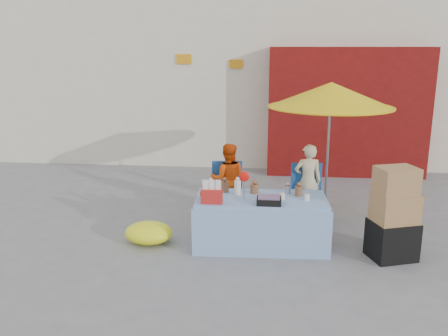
# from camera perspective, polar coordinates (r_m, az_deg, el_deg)

# --- Properties ---
(ground) EXTENTS (80.00, 80.00, 0.00)m
(ground) POSITION_cam_1_polar(r_m,az_deg,el_deg) (6.24, -0.79, -10.31)
(ground) COLOR slate
(ground) RESTS_ON ground
(backdrop) EXTENTS (14.00, 8.00, 7.80)m
(backdrop) POSITION_cam_1_polar(r_m,az_deg,el_deg) (13.16, 5.27, 16.54)
(backdrop) COLOR silver
(backdrop) RESTS_ON ground
(market_table) EXTENTS (1.79, 0.89, 1.07)m
(market_table) POSITION_cam_1_polar(r_m,az_deg,el_deg) (6.39, 4.38, -6.36)
(market_table) COLOR #8BABDF
(market_table) RESTS_ON ground
(chair_left) EXTENTS (0.52, 0.51, 0.85)m
(chair_left) POSITION_cam_1_polar(r_m,az_deg,el_deg) (7.45, 0.35, -3.99)
(chair_left) COLOR navy
(chair_left) RESTS_ON ground
(chair_right) EXTENTS (0.52, 0.51, 0.85)m
(chair_right) POSITION_cam_1_polar(r_m,az_deg,el_deg) (7.45, 9.99, -4.22)
(chair_right) COLOR navy
(chair_right) RESTS_ON ground
(vendor_orange) EXTENTS (0.59, 0.48, 1.15)m
(vendor_orange) POSITION_cam_1_polar(r_m,az_deg,el_deg) (7.49, 0.46, -1.36)
(vendor_orange) COLOR #D7440B
(vendor_orange) RESTS_ON ground
(vendor_beige) EXTENTS (0.45, 0.31, 1.16)m
(vendor_beige) POSITION_cam_1_polar(r_m,az_deg,el_deg) (7.48, 10.04, -1.53)
(vendor_beige) COLOR beige
(vendor_beige) RESTS_ON ground
(umbrella) EXTENTS (1.90, 1.90, 2.09)m
(umbrella) POSITION_cam_1_polar(r_m,az_deg,el_deg) (7.42, 12.74, 8.52)
(umbrella) COLOR gray
(umbrella) RESTS_ON ground
(box_stack) EXTENTS (0.65, 0.59, 1.19)m
(box_stack) POSITION_cam_1_polar(r_m,az_deg,el_deg) (6.29, 19.76, -5.58)
(box_stack) COLOR black
(box_stack) RESTS_ON ground
(tarp_bundle) EXTENTS (0.75, 0.65, 0.29)m
(tarp_bundle) POSITION_cam_1_polar(r_m,az_deg,el_deg) (6.59, -9.03, -7.70)
(tarp_bundle) COLOR #F2F619
(tarp_bundle) RESTS_ON ground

